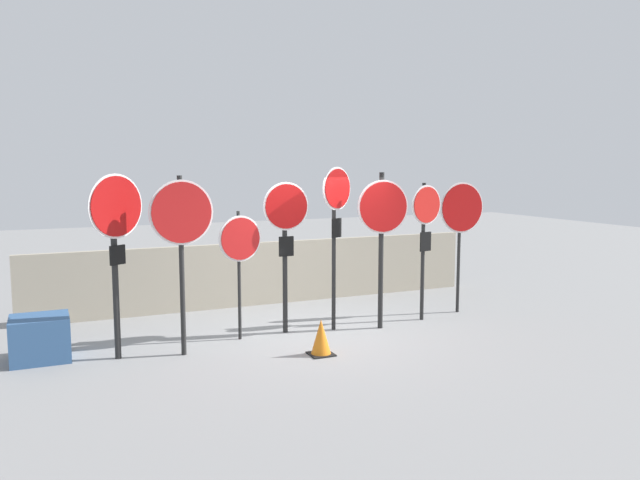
# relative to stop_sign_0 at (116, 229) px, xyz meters

# --- Properties ---
(ground_plane) EXTENTS (40.00, 40.00, 0.00)m
(ground_plane) POSITION_rel_stop_sign_0_xyz_m (2.99, 0.13, -1.82)
(ground_plane) COLOR gray
(fence_back) EXTENTS (8.86, 0.12, 1.22)m
(fence_back) POSITION_rel_stop_sign_0_xyz_m (2.99, 2.49, -1.21)
(fence_back) COLOR #A89E89
(fence_back) RESTS_ON ground
(stop_sign_0) EXTENTS (0.76, 0.49, 2.58)m
(stop_sign_0) POSITION_rel_stop_sign_0_xyz_m (0.00, 0.00, 0.00)
(stop_sign_0) COLOR black
(stop_sign_0) RESTS_ON ground
(stop_sign_1) EXTENTS (0.91, 0.16, 2.55)m
(stop_sign_1) POSITION_rel_stop_sign_0_xyz_m (0.86, -0.21, 0.02)
(stop_sign_1) COLOR black
(stop_sign_1) RESTS_ON ground
(stop_sign_2) EXTENTS (0.70, 0.16, 2.00)m
(stop_sign_2) POSITION_rel_stop_sign_0_xyz_m (1.83, 0.25, -0.35)
(stop_sign_2) COLOR black
(stop_sign_2) RESTS_ON ground
(stop_sign_3) EXTENTS (0.76, 0.14, 2.43)m
(stop_sign_3) POSITION_rel_stop_sign_0_xyz_m (2.61, 0.34, -0.11)
(stop_sign_3) COLOR black
(stop_sign_3) RESTS_ON ground
(stop_sign_4) EXTENTS (0.63, 0.33, 2.66)m
(stop_sign_4) POSITION_rel_stop_sign_0_xyz_m (3.41, 0.17, 0.13)
(stop_sign_4) COLOR black
(stop_sign_4) RESTS_ON ground
(stop_sign_5) EXTENTS (0.87, 0.19, 2.58)m
(stop_sign_5) POSITION_rel_stop_sign_0_xyz_m (4.14, -0.06, -0.04)
(stop_sign_5) COLOR black
(stop_sign_5) RESTS_ON ground
(stop_sign_6) EXTENTS (0.67, 0.18, 2.39)m
(stop_sign_6) POSITION_rel_stop_sign_0_xyz_m (5.10, 0.15, -0.11)
(stop_sign_6) COLOR black
(stop_sign_6) RESTS_ON ground
(stop_sign_7) EXTENTS (0.92, 0.12, 2.39)m
(stop_sign_7) POSITION_rel_stop_sign_0_xyz_m (6.01, 0.36, -0.03)
(stop_sign_7) COLOR black
(stop_sign_7) RESTS_ON ground
(traffic_cone_0) EXTENTS (0.34, 0.34, 0.52)m
(traffic_cone_0) POSITION_rel_stop_sign_0_xyz_m (2.64, -0.96, -1.57)
(traffic_cone_0) COLOR black
(traffic_cone_0) RESTS_ON ground
(storage_crate) EXTENTS (0.77, 0.70, 0.62)m
(storage_crate) POSITION_rel_stop_sign_0_xyz_m (-1.02, 0.40, -1.51)
(storage_crate) COLOR #335684
(storage_crate) RESTS_ON ground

